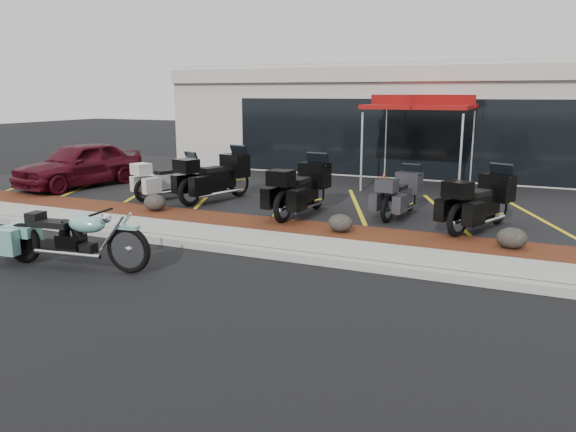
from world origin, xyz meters
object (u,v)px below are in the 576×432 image
at_px(touring_white, 191,173).
at_px(parked_car, 80,164).
at_px(hero_cruiser, 128,243).
at_px(popup_canopy, 422,103).
at_px(traffic_cone, 384,181).

distance_m(touring_white, parked_car, 3.97).
distance_m(hero_cruiser, popup_canopy, 10.65).
bearing_deg(touring_white, hero_cruiser, -135.91).
height_order(touring_white, parked_car, parked_car).
bearing_deg(touring_white, popup_canopy, -35.25).
relative_size(touring_white, parked_car, 0.52).
bearing_deg(popup_canopy, touring_white, -143.91).
relative_size(touring_white, traffic_cone, 4.22).
bearing_deg(parked_car, touring_white, 11.33).
bearing_deg(hero_cruiser, parked_car, 131.85).
xyz_separation_m(hero_cruiser, traffic_cone, (1.92, 9.31, -0.14)).
height_order(hero_cruiser, popup_canopy, popup_canopy).
relative_size(touring_white, popup_canopy, 0.68).
bearing_deg(touring_white, parked_car, 111.70).
distance_m(touring_white, popup_canopy, 7.12).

